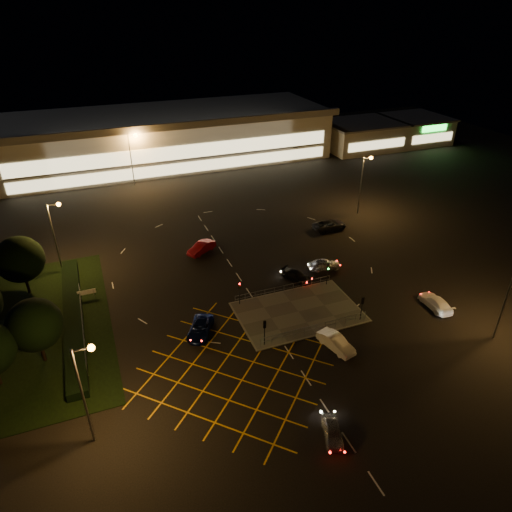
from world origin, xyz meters
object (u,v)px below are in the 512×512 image
object	(u,v)px
signal_nw	(239,289)
car_right_silver	(324,264)
car_queue_white	(336,342)
signal_sw	(265,328)
car_east_grey	(330,225)
signal_ne	(328,270)
car_approach_white	(436,302)
car_near_silver	(332,431)
car_left_blue	(200,328)
signal_se	(362,304)
car_circ_red	(201,248)
car_far_dkgrey	(296,276)

from	to	relation	value
signal_nw	car_right_silver	distance (m)	14.22
car_queue_white	car_right_silver	xyz separation A→B (m)	(6.72, 14.87, -0.00)
signal_sw	car_east_grey	distance (m)	30.27
signal_ne	car_approach_white	distance (m)	13.46
car_near_silver	car_right_silver	bearing A→B (deg)	81.40
signal_nw	car_near_silver	size ratio (longest dim) A/B	0.85
signal_sw	car_left_blue	size ratio (longest dim) A/B	0.64
signal_ne	car_approach_white	world-z (taller)	signal_ne
car_approach_white	car_right_silver	bearing A→B (deg)	-53.90
signal_se	car_queue_white	distance (m)	6.20
signal_se	car_east_grey	size ratio (longest dim) A/B	0.57
signal_nw	car_east_grey	distance (m)	24.97
car_right_silver	car_circ_red	world-z (taller)	car_circ_red
car_left_blue	car_far_dkgrey	bearing A→B (deg)	50.47
signal_nw	car_approach_white	world-z (taller)	signal_nw
signal_se	car_right_silver	bearing A→B (deg)	-97.95
signal_ne	car_right_silver	xyz separation A→B (m)	(1.63, 3.72, -1.61)
signal_sw	car_queue_white	bearing A→B (deg)	155.41
signal_sw	car_right_silver	distance (m)	18.04
signal_nw	car_far_dkgrey	distance (m)	9.45
car_queue_white	car_approach_white	xyz separation A→B (m)	(14.91, 2.11, -0.04)
car_left_blue	signal_sw	bearing A→B (deg)	-9.50
car_near_silver	car_right_silver	size ratio (longest dim) A/B	0.83
car_left_blue	car_right_silver	distance (m)	20.81
signal_nw	car_east_grey	bearing A→B (deg)	35.06
signal_ne	car_approach_white	xyz separation A→B (m)	(9.83, -9.04, -1.65)
signal_nw	car_left_blue	distance (m)	7.06
car_far_dkgrey	car_left_blue	bearing A→B (deg)	174.04
signal_sw	car_circ_red	xyz separation A→B (m)	(-0.84, 22.39, -1.59)
car_east_grey	car_right_silver	bearing A→B (deg)	146.47
car_near_silver	signal_sw	bearing A→B (deg)	112.82
car_far_dkgrey	car_circ_red	world-z (taller)	car_circ_red
signal_nw	car_far_dkgrey	size ratio (longest dim) A/B	0.75
car_right_silver	car_approach_white	bearing A→B (deg)	-137.99
car_near_silver	car_queue_white	world-z (taller)	car_queue_white
car_far_dkgrey	car_right_silver	world-z (taller)	car_right_silver
car_far_dkgrey	car_east_grey	world-z (taller)	car_east_grey
signal_sw	signal_se	world-z (taller)	same
signal_sw	car_queue_white	distance (m)	7.77
car_left_blue	car_approach_white	xyz separation A→B (m)	(27.70, -5.50, 0.03)
car_queue_white	car_left_blue	size ratio (longest dim) A/B	0.93
signal_se	car_near_silver	xyz separation A→B (m)	(-11.05, -12.96, -1.74)
car_far_dkgrey	car_right_silver	size ratio (longest dim) A/B	0.95
signal_se	signal_ne	world-z (taller)	same
signal_se	signal_nw	xyz separation A→B (m)	(-12.00, 7.99, 0.00)
car_circ_red	car_east_grey	distance (m)	21.23
car_queue_white	car_left_blue	distance (m)	14.88
car_right_silver	car_left_blue	bearing A→B (deg)	119.72
signal_se	car_circ_red	bearing A→B (deg)	-60.18
car_near_silver	signal_se	bearing A→B (deg)	68.16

